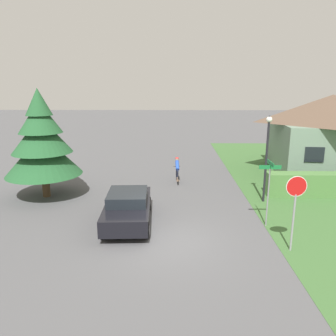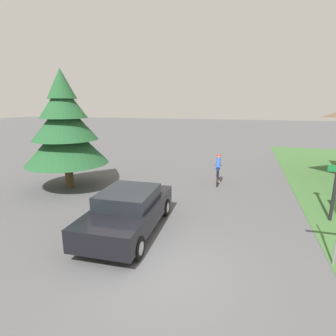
# 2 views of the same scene
# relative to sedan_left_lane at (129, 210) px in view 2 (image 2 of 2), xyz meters

# --- Properties ---
(ground_plane) EXTENTS (140.00, 140.00, 0.00)m
(ground_plane) POSITION_rel_sedan_left_lane_xyz_m (1.68, -1.68, -0.71)
(ground_plane) COLOR #515154
(sedan_left_lane) EXTENTS (2.06, 4.39, 1.39)m
(sedan_left_lane) POSITION_rel_sedan_left_lane_xyz_m (0.00, 0.00, 0.00)
(sedan_left_lane) COLOR black
(sedan_left_lane) RESTS_ON ground
(cyclist) EXTENTS (0.44, 1.77, 1.54)m
(cyclist) POSITION_rel_sedan_left_lane_xyz_m (2.20, 6.19, 0.02)
(cyclist) COLOR black
(cyclist) RESTS_ON ground
(conifer_tall_near) EXTENTS (3.91, 3.91, 5.67)m
(conifer_tall_near) POSITION_rel_sedan_left_lane_xyz_m (-4.84, 3.41, 2.24)
(conifer_tall_near) COLOR #4C3823
(conifer_tall_near) RESTS_ON ground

